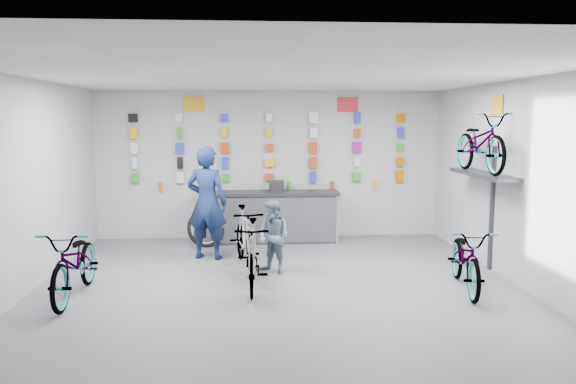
{
  "coord_description": "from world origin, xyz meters",
  "views": [
    {
      "loc": [
        -0.4,
        -7.45,
        2.42
      ],
      "look_at": [
        0.21,
        1.4,
        1.27
      ],
      "focal_mm": 35.0,
      "sensor_mm": 36.0,
      "label": 1
    }
  ],
  "objects": [
    {
      "name": "wall_right",
      "position": [
        3.5,
        0.0,
        1.5
      ],
      "size": [
        0.0,
        8.0,
        8.0
      ],
      "primitive_type": "plane",
      "rotation": [
        1.57,
        0.0,
        -1.57
      ],
      "color": "#A9A9AB",
      "rests_on": "floor"
    },
    {
      "name": "bike_center",
      "position": [
        -0.37,
        0.39,
        0.49
      ],
      "size": [
        0.51,
        1.65,
        0.98
      ],
      "primitive_type": "imported",
      "rotation": [
        0.0,
        0.0,
        -0.03
      ],
      "color": "gray",
      "rests_on": "floor"
    },
    {
      "name": "sign_right",
      "position": [
        1.6,
        3.98,
        2.72
      ],
      "size": [
        0.42,
        0.02,
        0.3
      ],
      "primitive_type": "cube",
      "color": "red",
      "rests_on": "wall_back"
    },
    {
      "name": "merch_wall",
      "position": [
        0.04,
        3.93,
        1.79
      ],
      "size": [
        5.57,
        0.08,
        1.56
      ],
      "color": "green",
      "rests_on": "wall_back"
    },
    {
      "name": "spare_wheel",
      "position": [
        -1.24,
        3.17,
        0.35
      ],
      "size": [
        0.78,
        0.48,
        0.73
      ],
      "rotation": [
        0.0,
        0.0,
        0.33
      ],
      "color": "black",
      "rests_on": "floor"
    },
    {
      "name": "bike_right",
      "position": [
        2.66,
        0.14,
        0.46
      ],
      "size": [
        0.9,
        1.84,
        0.92
      ],
      "primitive_type": "imported",
      "rotation": [
        0.0,
        0.0,
        -0.17
      ],
      "color": "gray",
      "rests_on": "floor"
    },
    {
      "name": "clerk",
      "position": [
        -1.14,
        2.24,
        0.98
      ],
      "size": [
        0.83,
        0.66,
        1.97
      ],
      "primitive_type": "imported",
      "rotation": [
        0.0,
        0.0,
        2.84
      ],
      "color": "#12224B",
      "rests_on": "floor"
    },
    {
      "name": "counter",
      "position": [
        0.0,
        3.54,
        0.49
      ],
      "size": [
        2.7,
        0.66,
        1.0
      ],
      "color": "black",
      "rests_on": "floor"
    },
    {
      "name": "register",
      "position": [
        0.12,
        3.55,
        1.11
      ],
      "size": [
        0.29,
        0.31,
        0.22
      ],
      "primitive_type": "cube",
      "rotation": [
        0.0,
        0.0,
        0.02
      ],
      "color": "black",
      "rests_on": "counter"
    },
    {
      "name": "wall_front",
      "position": [
        0.0,
        -4.0,
        1.5
      ],
      "size": [
        7.0,
        0.0,
        7.0
      ],
      "primitive_type": "plane",
      "rotation": [
        -1.57,
        0.0,
        0.0
      ],
      "color": "#A9A9AB",
      "rests_on": "floor"
    },
    {
      "name": "ceiling",
      "position": [
        0.0,
        0.0,
        3.0
      ],
      "size": [
        8.0,
        8.0,
        0.0
      ],
      "primitive_type": "plane",
      "rotation": [
        3.14,
        0.0,
        0.0
      ],
      "color": "white",
      "rests_on": "wall_back"
    },
    {
      "name": "sign_left",
      "position": [
        -1.5,
        3.98,
        2.72
      ],
      "size": [
        0.42,
        0.02,
        0.3
      ],
      "primitive_type": "cube",
      "color": "orange",
      "rests_on": "wall_back"
    },
    {
      "name": "sign_side",
      "position": [
        3.48,
        1.2,
        2.65
      ],
      "size": [
        0.02,
        0.4,
        0.3
      ],
      "primitive_type": "cube",
      "color": "orange",
      "rests_on": "wall_right"
    },
    {
      "name": "wall_left",
      "position": [
        -3.5,
        0.0,
        1.5
      ],
      "size": [
        0.0,
        8.0,
        8.0
      ],
      "primitive_type": "plane",
      "rotation": [
        1.57,
        0.0,
        1.57
      ],
      "color": "#A9A9AB",
      "rests_on": "floor"
    },
    {
      "name": "wall_back",
      "position": [
        0.0,
        4.0,
        1.5
      ],
      "size": [
        7.0,
        0.0,
        7.0
      ],
      "primitive_type": "plane",
      "rotation": [
        1.57,
        0.0,
        0.0
      ],
      "color": "#A9A9AB",
      "rests_on": "floor"
    },
    {
      "name": "wall_bracket",
      "position": [
        3.33,
        1.2,
        1.46
      ],
      "size": [
        0.39,
        1.9,
        2.0
      ],
      "color": "#333338",
      "rests_on": "wall_right"
    },
    {
      "name": "bike_wall",
      "position": [
        3.25,
        1.2,
        2.05
      ],
      "size": [
        0.63,
        1.8,
        0.95
      ],
      "primitive_type": "imported",
      "color": "gray",
      "rests_on": "wall_bracket"
    },
    {
      "name": "floor",
      "position": [
        0.0,
        0.0,
        0.0
      ],
      "size": [
        8.0,
        8.0,
        0.0
      ],
      "primitive_type": "plane",
      "color": "#525358",
      "rests_on": "ground"
    },
    {
      "name": "bike_service",
      "position": [
        -0.49,
        1.59,
        0.5
      ],
      "size": [
        0.75,
        1.72,
        1.0
      ],
      "primitive_type": "imported",
      "rotation": [
        0.0,
        0.0,
        0.17
      ],
      "color": "gray",
      "rests_on": "floor"
    },
    {
      "name": "bike_left",
      "position": [
        -2.77,
        0.14,
        0.49
      ],
      "size": [
        0.67,
        1.87,
        0.98
      ],
      "primitive_type": "imported",
      "rotation": [
        0.0,
        0.0,
        0.01
      ],
      "color": "gray",
      "rests_on": "floor"
    },
    {
      "name": "customer",
      "position": [
        -0.03,
        1.21,
        0.58
      ],
      "size": [
        0.72,
        0.7,
        1.16
      ],
      "primitive_type": "imported",
      "rotation": [
        0.0,
        0.0,
        -0.72
      ],
      "color": "slate",
      "rests_on": "floor"
    }
  ]
}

